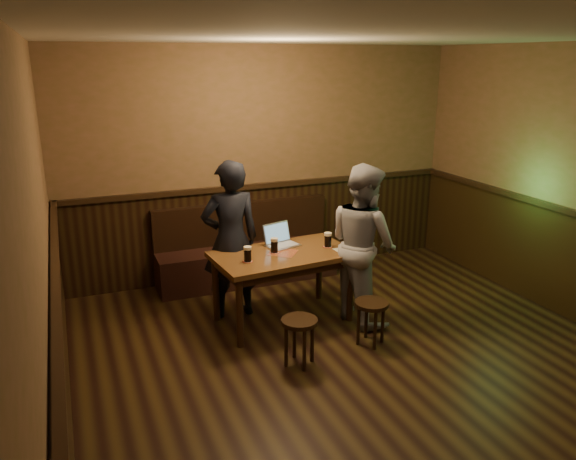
# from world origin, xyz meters

# --- Properties ---
(room) EXTENTS (5.04, 6.04, 2.84)m
(room) POSITION_xyz_m (0.00, 0.22, 1.20)
(room) COLOR black
(room) RESTS_ON ground
(bench) EXTENTS (2.20, 0.50, 0.95)m
(bench) POSITION_xyz_m (-0.34, 2.75, 0.31)
(bench) COLOR black
(bench) RESTS_ON ground
(pub_table) EXTENTS (1.46, 0.92, 0.75)m
(pub_table) POSITION_xyz_m (-0.34, 1.54, 0.65)
(pub_table) COLOR brown
(pub_table) RESTS_ON ground
(stool_left) EXTENTS (0.34, 0.34, 0.44)m
(stool_left) POSITION_xyz_m (-0.53, 0.66, 0.35)
(stool_left) COLOR black
(stool_left) RESTS_ON ground
(stool_right) EXTENTS (0.37, 0.37, 0.43)m
(stool_right) POSITION_xyz_m (0.25, 0.75, 0.35)
(stool_right) COLOR black
(stool_right) RESTS_ON ground
(pint_left) EXTENTS (0.10, 0.10, 0.16)m
(pint_left) POSITION_xyz_m (-0.75, 1.43, 0.83)
(pint_left) COLOR maroon
(pint_left) RESTS_ON pub_table
(pint_mid) EXTENTS (0.10, 0.10, 0.16)m
(pint_mid) POSITION_xyz_m (-0.42, 1.57, 0.83)
(pint_mid) COLOR maroon
(pint_mid) RESTS_ON pub_table
(pint_right) EXTENTS (0.10, 0.10, 0.16)m
(pint_right) POSITION_xyz_m (0.16, 1.54, 0.83)
(pint_right) COLOR maroon
(pint_right) RESTS_ON pub_table
(laptop) EXTENTS (0.38, 0.34, 0.23)m
(laptop) POSITION_xyz_m (-0.28, 1.77, 0.81)
(laptop) COLOR silver
(laptop) RESTS_ON pub_table
(menu) EXTENTS (0.22, 0.16, 0.00)m
(menu) POSITION_xyz_m (0.29, 1.39, 0.75)
(menu) COLOR silver
(menu) RESTS_ON pub_table
(person_suit) EXTENTS (0.62, 0.41, 1.67)m
(person_suit) POSITION_xyz_m (-0.79, 1.89, 0.84)
(person_suit) COLOR black
(person_suit) RESTS_ON ground
(person_grey) EXTENTS (0.73, 0.88, 1.65)m
(person_grey) POSITION_xyz_m (0.44, 1.29, 0.83)
(person_grey) COLOR #939399
(person_grey) RESTS_ON ground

